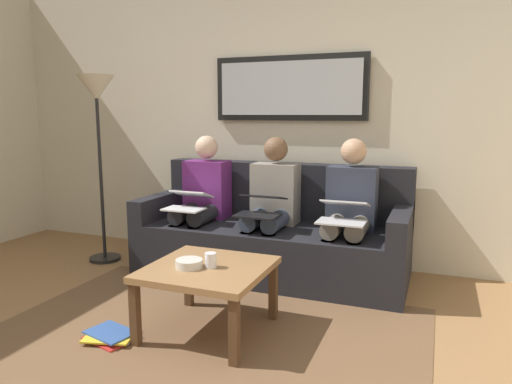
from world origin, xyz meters
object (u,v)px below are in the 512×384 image
object	(u,v)px
standing_lamp	(97,109)
coffee_table	(208,275)
person_middle	(271,202)
framed_mirror	(289,88)
magazine_stack	(111,335)
couch	(274,236)
laptop_white	(188,201)
laptop_black	(261,205)
person_right	(202,198)
laptop_silver	(344,211)
bowl	(189,263)
cup	(211,260)
person_left	(350,208)

from	to	relation	value
standing_lamp	coffee_table	bearing A→B (deg)	148.48
coffee_table	person_middle	xyz separation A→B (m)	(-0.00, -1.15, 0.24)
framed_mirror	magazine_stack	xyz separation A→B (m)	(0.50, 1.91, -1.53)
couch	coffee_table	bearing A→B (deg)	89.95
couch	framed_mirror	xyz separation A→B (m)	(0.00, -0.39, 1.24)
laptop_white	standing_lamp	xyz separation A→B (m)	(0.91, -0.04, 0.75)
framed_mirror	laptop_black	bearing A→B (deg)	90.00
coffee_table	laptop_white	bearing A→B (deg)	-54.79
person_middle	person_right	size ratio (longest dim) A/B	1.00
person_middle	laptop_silver	bearing A→B (deg)	159.39
bowl	magazine_stack	bearing A→B (deg)	30.81
cup	bowl	world-z (taller)	cup
person_left	framed_mirror	bearing A→B (deg)	-35.53
coffee_table	person_right	distance (m)	1.34
standing_lamp	couch	bearing A→B (deg)	-170.20
laptop_silver	laptop_black	bearing A→B (deg)	0.03
laptop_silver	bowl	bearing A→B (deg)	53.10
person_right	magazine_stack	distance (m)	1.58
cup	laptop_black	bearing A→B (deg)	-88.24
coffee_table	person_left	bearing A→B (deg)	-119.16
laptop_black	magazine_stack	xyz separation A→B (m)	(0.50, 1.22, -0.61)
coffee_table	cup	world-z (taller)	cup
cup	person_right	bearing A→B (deg)	-60.20
laptop_white	standing_lamp	bearing A→B (deg)	-2.80
framed_mirror	couch	bearing A→B (deg)	90.00
person_middle	standing_lamp	bearing A→B (deg)	7.31
framed_mirror	laptop_black	world-z (taller)	framed_mirror
person_middle	laptop_black	size ratio (longest dim) A/B	3.09
couch	magazine_stack	distance (m)	1.63
bowl	laptop_white	world-z (taller)	laptop_white
couch	standing_lamp	bearing A→B (deg)	9.80
couch	framed_mirror	distance (m)	1.30
person_left	laptop_silver	xyz separation A→B (m)	(0.00, 0.24, 0.02)
person_left	laptop_white	distance (m)	1.30
person_left	standing_lamp	world-z (taller)	standing_lamp
laptop_silver	laptop_white	xyz separation A→B (m)	(1.28, 0.00, -0.01)
laptop_black	laptop_white	bearing A→B (deg)	0.22
magazine_stack	coffee_table	bearing A→B (deg)	-148.15
cup	person_left	bearing A→B (deg)	-117.65
laptop_silver	laptop_black	xyz separation A→B (m)	(0.64, 0.00, 0.00)
coffee_table	laptop_silver	xyz separation A→B (m)	(-0.64, -0.91, 0.26)
laptop_white	person_middle	bearing A→B (deg)	-159.17
person_right	couch	bearing A→B (deg)	-173.87
couch	person_middle	xyz separation A→B (m)	(0.00, 0.07, 0.30)
laptop_silver	laptop_white	world-z (taller)	laptop_silver
laptop_black	laptop_white	size ratio (longest dim) A/B	1.09
person_left	laptop_white	xyz separation A→B (m)	(1.28, 0.24, 0.02)
laptop_white	standing_lamp	size ratio (longest dim) A/B	0.20
bowl	laptop_black	size ratio (longest dim) A/B	0.44
couch	cup	size ratio (longest dim) A/B	24.44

